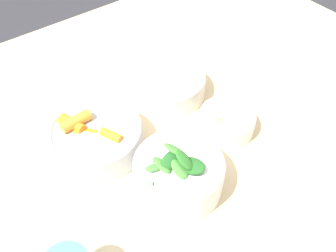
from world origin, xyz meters
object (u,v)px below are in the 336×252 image
Objects in this scene: bowl_carrots at (95,137)px; bowl_greens at (178,173)px; bowl_cookies at (226,121)px; bowl_beans_hotdog at (168,84)px; ruler at (35,47)px.

bowl_carrots is 1.13× the size of bowl_greens.
bowl_greens is at bearing -67.10° from bowl_carrots.
bowl_greens is 0.17m from bowl_cookies.
bowl_beans_hotdog is 0.38m from ruler.
bowl_greens is 0.25m from bowl_beans_hotdog.
ruler is at bearing 92.77° from bowl_greens.
bowl_carrots is 1.56× the size of bowl_cookies.
bowl_greens is 1.38× the size of bowl_cookies.
bowl_carrots is 0.21m from bowl_beans_hotdog.
bowl_beans_hotdog is at bearing 11.69° from bowl_carrots.
bowl_cookies is at bearing -69.52° from ruler.
bowl_beans_hotdog is 0.16m from bowl_cookies.
bowl_beans_hotdog is at bearing -64.90° from ruler.
bowl_cookies is 0.54m from ruler.
ruler is (-0.19, 0.51, -0.02)m from bowl_cookies.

